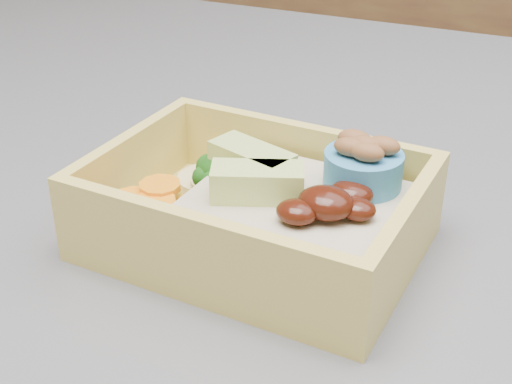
% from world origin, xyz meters
% --- Properties ---
extents(bento_box, '(0.18, 0.14, 0.07)m').
position_xyz_m(bento_box, '(-0.07, -0.15, 0.94)').
color(bento_box, '#D6BE58').
rests_on(bento_box, island).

